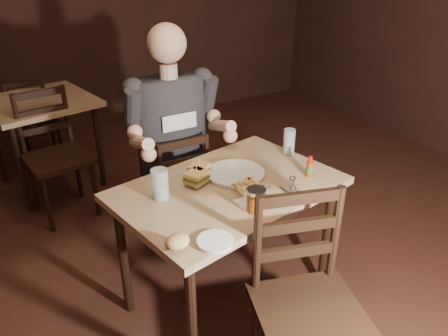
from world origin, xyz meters
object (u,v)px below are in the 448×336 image
chair_near (310,314)px  side_plate (215,242)px  diner (174,114)px  syrup_dispenser (256,200)px  hot_sauce (310,166)px  bg_chair_far (35,119)px  bg_chair_near (58,158)px  glass_left (160,184)px  dinner_plate (235,174)px  bg_table (40,110)px  chair_far (175,188)px  main_table (229,200)px  glass_right (289,142)px

chair_near → side_plate: chair_near is taller
diner → side_plate: size_ratio=6.88×
syrup_dispenser → hot_sauce: bearing=6.6°
chair_near → side_plate: 0.51m
chair_near → bg_chair_far: 3.30m
bg_chair_near → glass_left: bearing=-86.4°
syrup_dispenser → dinner_plate: bearing=62.6°
bg_table → chair_near: size_ratio=0.96×
bg_chair_far → chair_far: bearing=125.6°
main_table → dinner_plate: (0.09, 0.08, 0.10)m
bg_chair_near → diner: bearing=-60.8°
main_table → dinner_plate: dinner_plate is taller
chair_far → syrup_dispenser: size_ratio=7.20×
dinner_plate → glass_right: bearing=10.5°
bg_chair_far → hot_sauce: hot_sauce is taller
bg_chair_near → syrup_dispenser: bg_chair_near is taller
diner → glass_right: diner is taller
main_table → hot_sauce: bearing=-16.8°
chair_far → hot_sauce: size_ratio=7.08×
main_table → dinner_plate: bearing=41.1°
chair_far → syrup_dispenser: 1.04m
main_table → diner: 0.69m
glass_left → syrup_dispenser: bearing=-44.6°
glass_right → diner: bearing=138.0°
bg_table → glass_left: 1.95m
glass_left → chair_far: bearing=61.8°
bg_chair_near → syrup_dispenser: size_ratio=8.09×
bg_table → glass_left: size_ratio=6.04×
glass_left → glass_right: (0.86, 0.09, 0.00)m
chair_near → bg_chair_far: (-0.61, 3.24, -0.07)m
dinner_plate → main_table: bearing=-138.9°
dinner_plate → syrup_dispenser: 0.37m
bg_chair_near → bg_chair_far: bearing=82.4°
diner → hot_sauce: bearing=-59.2°
main_table → hot_sauce: 0.47m
glass_right → hot_sauce: size_ratio=1.31×
chair_near → glass_right: (0.52, 0.86, 0.36)m
dinner_plate → hot_sauce: bearing=-30.9°
chair_near → glass_right: chair_near is taller
chair_near → syrup_dispenser: size_ratio=8.31×
chair_far → dinner_plate: (0.11, -0.61, 0.36)m
dinner_plate → syrup_dispenser: bearing=-106.1°
glass_left → side_plate: (0.05, -0.46, -0.07)m
glass_right → hot_sauce: glass_right is taller
bg_table → bg_chair_near: size_ratio=0.98×
bg_table → bg_chair_near: bearing=-90.0°
glass_left → side_plate: 0.47m
dinner_plate → hot_sauce: 0.40m
chair_near → hot_sauce: size_ratio=8.18×
dinner_plate → glass_right: size_ratio=1.96×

